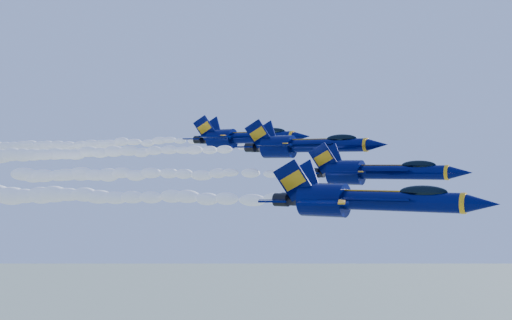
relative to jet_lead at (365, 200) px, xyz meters
The scene contains 8 objects.
jet_lead is the anchor object (origin of this frame).
smoke_trail_jet_lead 33.19m from the jet_lead, behind, with size 49.45×2.52×2.27m, color white.
jet_second 12.34m from the jet_lead, 104.93° to the left, with size 17.38×14.25×6.46m.
smoke_trail_jet_second 37.21m from the jet_lead, 161.65° to the left, with size 49.45×2.21×1.99m, color white.
jet_third 22.88m from the jet_lead, 129.46° to the left, with size 18.40×15.10×6.84m.
smoke_trail_jet_third 50.01m from the jet_lead, 159.83° to the left, with size 49.45×2.35×2.11m, color white.
jet_fourth 41.50m from the jet_lead, 136.44° to the left, with size 19.24×15.78×7.15m.
smoke_trail_jet_fourth 68.94m from the jet_lead, 155.76° to the left, with size 49.45×2.45×2.21m, color white.
Camera 1 is at (34.65, -66.68, 152.02)m, focal length 45.00 mm.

